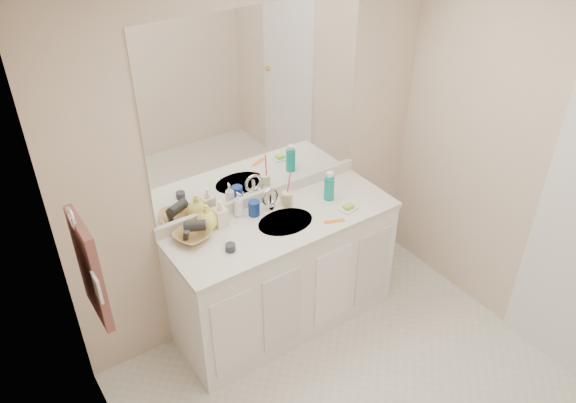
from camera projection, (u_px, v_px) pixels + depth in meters
The scene contains 26 objects.
ceiling at pixel (440, 14), 2.02m from camera, with size 2.60×2.60×0.02m, color white.
wall_back at pixel (259, 159), 3.58m from camera, with size 2.60×0.02×2.40m, color beige.
wall_left at pixel (146, 398), 2.07m from camera, with size 0.02×2.60×2.40m, color beige.
wall_right at pixel (564, 187), 3.29m from camera, with size 0.02×2.60×2.40m, color beige.
vanity_cabinet at pixel (284, 274), 3.82m from camera, with size 1.50×0.55×0.85m, color white.
countertop at pixel (284, 222), 3.57m from camera, with size 1.52×0.57×0.03m, color silver.
backsplash at pixel (262, 196), 3.72m from camera, with size 1.52×0.03×0.08m, color silver.
sink_basin at pixel (285, 223), 3.56m from camera, with size 0.37×0.37×0.02m, color beige.
faucet at pixel (270, 201), 3.64m from camera, with size 0.02×0.02×0.11m, color silver.
mirror at pixel (258, 107), 3.37m from camera, with size 1.48×0.01×1.20m, color white.
blue_mug at pixel (254, 208), 3.59m from camera, with size 0.07×0.07×0.10m, color navy.
tan_cup at pixel (287, 199), 3.68m from camera, with size 0.07×0.07×0.10m, color beige.
toothbrush at pixel (288, 186), 3.63m from camera, with size 0.01×0.01×0.19m, color #E43C60.
mouthwash_bottle at pixel (329, 188), 3.73m from camera, with size 0.07×0.07×0.17m, color #0C9082.
soap_dish at pixel (348, 209), 3.66m from camera, with size 0.11×0.08×0.01m, color silver.
green_soap at pixel (348, 207), 3.65m from camera, with size 0.06×0.05×0.02m, color #97D333.
orange_comb at pixel (335, 221), 3.55m from camera, with size 0.13×0.03×0.01m, color orange.
dark_jar at pixel (230, 247), 3.30m from camera, with size 0.06×0.06×0.04m, color #2A2A30.
soap_bottle_white at pixel (239, 204), 3.56m from camera, with size 0.07×0.07×0.17m, color white.
soap_bottle_cream at pixel (221, 213), 3.47m from camera, with size 0.08×0.08×0.18m, color #FFEACF.
soap_bottle_yellow at pixel (207, 217), 3.45m from camera, with size 0.13×0.13×0.17m, color #F8F460.
wicker_basket at pixel (193, 236), 3.39m from camera, with size 0.21×0.21×0.05m, color #B58949.
hair_dryer at pixel (195, 226), 3.36m from camera, with size 0.07×0.07×0.13m, color black.
towel_ring at pixel (72, 218), 2.43m from camera, with size 0.11×0.11×0.01m, color silver.
hand_towel at pixel (90, 270), 2.60m from camera, with size 0.04×0.32×0.55m, color brown.
switch_plate at pixel (97, 288), 2.43m from camera, with size 0.01×0.09×0.13m, color silver.
Camera 1 is at (-1.61, -1.39, 2.96)m, focal length 35.00 mm.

